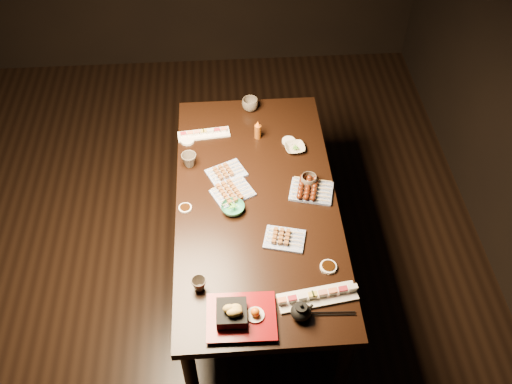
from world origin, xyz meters
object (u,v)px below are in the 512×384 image
(edamame_bowl_cream, at_px, (295,148))
(teapot, at_px, (301,310))
(sushi_platter_far, at_px, (204,133))
(teacup_mid_right, at_px, (309,181))
(teacup_far_right, at_px, (250,104))
(teacup_near_left, at_px, (199,284))
(dining_table, at_px, (257,242))
(yakitori_plate_left, at_px, (226,171))
(sushi_platter_near, at_px, (318,295))
(yakitori_plate_right, at_px, (285,237))
(tempura_tray, at_px, (241,312))
(edamame_bowl_green, at_px, (233,208))
(teacup_far_left, at_px, (189,160))
(yakitori_plate_center, at_px, (233,191))
(condiment_bottle, at_px, (258,130))

(edamame_bowl_cream, bearing_deg, teapot, -95.23)
(sushi_platter_far, relative_size, teacup_mid_right, 3.49)
(sushi_platter_far, bearing_deg, teacup_far_right, -148.97)
(teacup_near_left, xyz_separation_m, teapot, (0.48, -0.19, 0.01))
(dining_table, bearing_deg, yakitori_plate_left, 120.35)
(dining_table, xyz_separation_m, yakitori_plate_left, (-0.16, 0.22, 0.40))
(sushi_platter_near, relative_size, teacup_near_left, 5.28)
(dining_table, height_order, yakitori_plate_right, yakitori_plate_right)
(dining_table, distance_m, tempura_tray, 0.86)
(dining_table, xyz_separation_m, sushi_platter_far, (-0.29, 0.57, 0.39))
(sushi_platter_near, xyz_separation_m, yakitori_plate_left, (-0.41, 0.87, 0.00))
(edamame_bowl_cream, bearing_deg, sushi_platter_near, -90.55)
(sushi_platter_near, relative_size, teacup_mid_right, 4.21)
(teacup_far_right, bearing_deg, teacup_near_left, -103.84)
(teapot, bearing_deg, dining_table, 80.46)
(edamame_bowl_green, bearing_deg, teacup_far_left, 122.86)
(dining_table, xyz_separation_m, tempura_tray, (-0.12, -0.74, 0.44))
(teacup_far_left, bearing_deg, yakitori_plate_center, -45.50)
(edamame_bowl_cream, height_order, condiment_bottle, condiment_bottle)
(sushi_platter_near, bearing_deg, teacup_far_left, 115.05)
(tempura_tray, xyz_separation_m, teacup_far_right, (0.14, 1.54, -0.02))
(yakitori_plate_right, bearing_deg, edamame_bowl_cream, 93.03)
(yakitori_plate_left, relative_size, condiment_bottle, 1.66)
(sushi_platter_far, distance_m, teacup_far_right, 0.38)
(tempura_tray, relative_size, condiment_bottle, 2.57)
(teacup_far_left, bearing_deg, teapot, -63.11)
(yakitori_plate_center, relative_size, teapot, 1.91)
(dining_table, xyz_separation_m, edamame_bowl_green, (-0.13, -0.06, 0.40))
(sushi_platter_near, height_order, condiment_bottle, condiment_bottle)
(teacup_near_left, bearing_deg, yakitori_plate_center, 72.94)
(edamame_bowl_green, distance_m, teacup_near_left, 0.52)
(dining_table, bearing_deg, yakitori_plate_right, -71.32)
(yakitori_plate_center, relative_size, yakitori_plate_left, 1.04)
(dining_table, height_order, yakitori_plate_center, yakitori_plate_center)
(condiment_bottle, bearing_deg, teacup_mid_right, -58.53)
(teacup_far_left, bearing_deg, dining_table, -39.68)
(edamame_bowl_cream, xyz_separation_m, teapot, (-0.10, -1.14, 0.03))
(yakitori_plate_center, height_order, condiment_bottle, condiment_bottle)
(teacup_far_left, relative_size, teapot, 0.78)
(sushi_platter_near, xyz_separation_m, edamame_bowl_green, (-0.39, 0.58, -0.00))
(yakitori_plate_center, xyz_separation_m, tempura_tray, (0.01, -0.80, 0.03))
(yakitori_plate_center, relative_size, teacup_far_left, 2.47)
(condiment_bottle, bearing_deg, teacup_far_left, -152.92)
(dining_table, bearing_deg, sushi_platter_near, -74.29)
(teacup_far_left, bearing_deg, sushi_platter_near, -56.82)
(teacup_near_left, bearing_deg, tempura_tray, -43.37)
(edamame_bowl_green, bearing_deg, condiment_bottle, 73.13)
(sushi_platter_near, bearing_deg, yakitori_plate_left, 107.21)
(edamame_bowl_green, xyz_separation_m, edamame_bowl_cream, (0.40, 0.46, -0.01))
(yakitori_plate_left, xyz_separation_m, edamame_bowl_green, (0.03, -0.29, -0.01))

